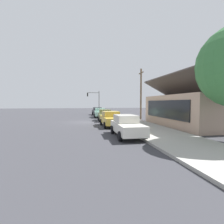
{
  "coord_description": "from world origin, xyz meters",
  "views": [
    {
      "loc": [
        23.04,
        -0.58,
        2.54
      ],
      "look_at": [
        0.05,
        3.53,
        1.3
      ],
      "focal_mm": 28.22,
      "sensor_mm": 36.0,
      "label": 1
    }
  ],
  "objects": [
    {
      "name": "car_ivory",
      "position": [
        10.27,
        2.83,
        0.81
      ],
      "size": [
        4.71,
        1.96,
        1.59
      ],
      "rotation": [
        0.0,
        0.0,
        -0.01
      ],
      "color": "silver",
      "rests_on": "ground"
    },
    {
      "name": "car_olive",
      "position": [
        -1.36,
        2.77,
        0.81
      ],
      "size": [
        4.39,
        2.11,
        1.59
      ],
      "rotation": [
        0.0,
        0.0,
        -0.05
      ],
      "color": "olive",
      "rests_on": "ground"
    },
    {
      "name": "car_mustard",
      "position": [
        4.37,
        2.66,
        0.82
      ],
      "size": [
        4.68,
        2.13,
        1.59
      ],
      "rotation": [
        0.0,
        0.0,
        0.02
      ],
      "color": "gold",
      "rests_on": "ground"
    },
    {
      "name": "traffic_light_main",
      "position": [
        -17.11,
        2.54,
        3.49
      ],
      "size": [
        0.37,
        2.79,
        5.2
      ],
      "color": "#383833",
      "rests_on": "ground"
    },
    {
      "name": "ground_plane",
      "position": [
        0.0,
        0.0,
        0.0
      ],
      "size": [
        120.0,
        120.0,
        0.0
      ],
      "primitive_type": "plane",
      "color": "#38383D"
    },
    {
      "name": "sidewalk_curb",
      "position": [
        0.0,
        5.6,
        0.08
      ],
      "size": [
        60.0,
        4.2,
        0.16
      ],
      "primitive_type": "cube",
      "color": "#A3A099",
      "rests_on": "ground"
    },
    {
      "name": "fire_hydrant_red",
      "position": [
        -10.88,
        4.2,
        0.5
      ],
      "size": [
        0.22,
        0.22,
        0.71
      ],
      "color": "red",
      "rests_on": "sidewalk_curb"
    },
    {
      "name": "car_charcoal",
      "position": [
        -13.3,
        2.89,
        0.81
      ],
      "size": [
        4.64,
        2.18,
        1.59
      ],
      "rotation": [
        0.0,
        0.0,
        0.06
      ],
      "color": "#2D3035",
      "rests_on": "ground"
    },
    {
      "name": "car_seafoam",
      "position": [
        -7.37,
        2.75,
        0.82
      ],
      "size": [
        4.62,
        2.26,
        1.59
      ],
      "rotation": [
        0.0,
        0.0,
        -0.05
      ],
      "color": "#9ED1BC",
      "rests_on": "ground"
    },
    {
      "name": "storefront_building",
      "position": [
        5.55,
        11.98,
        1.83
      ],
      "size": [
        11.78,
        7.72,
        5.46
      ],
      "color": "tan",
      "rests_on": "ground"
    },
    {
      "name": "utility_pole_wooden",
      "position": [
        -1.81,
        8.2,
        3.93
      ],
      "size": [
        1.8,
        0.24,
        7.5
      ],
      "color": "brown",
      "rests_on": "ground"
    }
  ]
}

